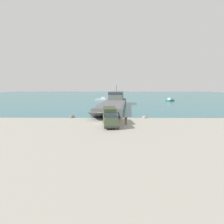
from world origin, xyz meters
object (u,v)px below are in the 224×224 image
(military_truck, at_px, (110,117))
(soldier_on_ramp, at_px, (126,120))
(cargo_crate, at_px, (117,128))
(moored_boat_a, at_px, (170,100))
(moored_boat_b, at_px, (102,99))
(landing_craft, at_px, (114,102))

(military_truck, height_order, soldier_on_ramp, military_truck)
(military_truck, bearing_deg, soldier_on_ramp, 91.17)
(cargo_crate, bearing_deg, soldier_on_ramp, 64.20)
(military_truck, xyz_separation_m, moored_boat_a, (27.53, 51.15, -1.10))
(moored_boat_a, bearing_deg, cargo_crate, -75.78)
(cargo_crate, bearing_deg, moored_boat_b, 96.00)
(moored_boat_a, xyz_separation_m, cargo_crate, (-26.21, -54.29, -0.24))
(military_truck, distance_m, moored_boat_a, 58.10)
(military_truck, bearing_deg, moored_boat_b, -179.99)
(moored_boat_a, bearing_deg, soldier_on_ramp, -75.78)
(moored_boat_b, distance_m, cargo_crate, 58.81)
(landing_craft, relative_size, moored_boat_b, 5.59)
(soldier_on_ramp, xyz_separation_m, moored_boat_a, (24.54, 50.82, -0.46))
(landing_craft, bearing_deg, military_truck, -86.60)
(landing_craft, relative_size, moored_boat_a, 6.91)
(soldier_on_ramp, distance_m, moored_boat_a, 56.44)
(soldier_on_ramp, bearing_deg, landing_craft, -6.09)
(landing_craft, xyz_separation_m, cargo_crate, (0.31, -31.54, -1.51))
(moored_boat_b, bearing_deg, landing_craft, -159.22)
(soldier_on_ramp, relative_size, moored_boat_b, 0.23)
(landing_craft, relative_size, military_truck, 4.98)
(military_truck, height_order, cargo_crate, military_truck)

